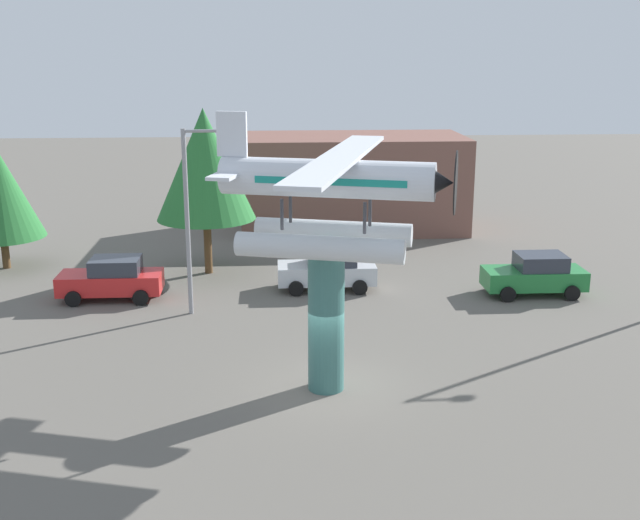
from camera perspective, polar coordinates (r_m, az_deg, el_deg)
The scene contains 9 objects.
ground_plane at distance 24.37m, azimuth 0.44°, elevation -9.32°, with size 140.00×140.00×0.00m, color #605B54.
display_pedestal at distance 23.55m, azimuth 0.45°, elevation -4.49°, with size 1.10×1.10×4.36m, color #386B66.
floatplane_monument at distance 22.51m, azimuth 0.80°, elevation 4.76°, with size 7.19×10.31×4.00m.
car_near_red at distance 33.45m, azimuth -14.94°, elevation -1.32°, with size 4.20×2.02×1.76m.
car_mid_silver at distance 33.66m, azimuth 0.59°, elevation -0.69°, with size 4.20×2.02×1.76m.
car_far_green at distance 34.14m, azimuth 15.44°, elevation -1.03°, with size 4.20×2.02×1.76m.
streetlight_primary at distance 30.15m, azimuth -9.31°, elevation 3.79°, with size 1.84×0.28×7.23m.
storefront_building at distance 44.97m, azimuth 2.39°, elevation 5.69°, with size 12.56×6.15×5.31m, color brown.
tree_east at distance 35.62m, azimuth -8.41°, elevation 6.91°, with size 4.49×4.49×7.56m.
Camera 1 is at (-1.55, -22.10, 10.15)m, focal length 43.86 mm.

